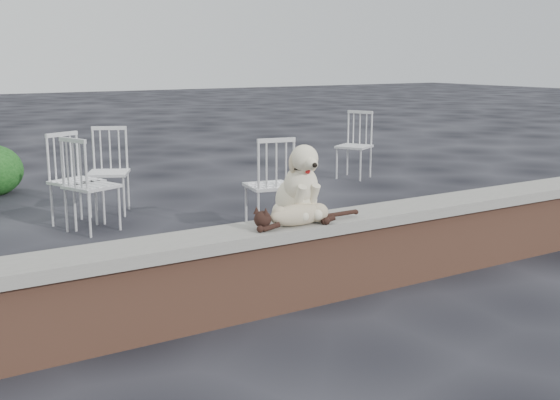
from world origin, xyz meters
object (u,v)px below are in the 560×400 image
dog (296,181)px  chair_d (354,145)px  chair_b (108,171)px  chair_c (269,184)px  chair_e (92,184)px  cat (299,213)px  chair_a (76,180)px

dog → chair_d: (3.42, 3.72, -0.38)m
dog → chair_b: 3.38m
chair_c → dog: bearing=74.5°
dog → chair_e: (-0.63, 2.68, -0.38)m
cat → chair_b: (-0.16, 3.50, -0.19)m
cat → chair_a: size_ratio=1.04×
dog → chair_c: 2.01m
chair_a → chair_b: bearing=15.7°
chair_d → dog: bearing=-70.8°
chair_d → chair_c: same height
dog → chair_c: dog is taller
chair_d → chair_b: same height
chair_b → chair_c: bearing=-28.3°
dog → cat: size_ratio=0.56×
chair_d → chair_a: size_ratio=1.00×
cat → chair_d: bearing=53.7°
dog → chair_e: bearing=109.1°
dog → chair_c: bearing=70.2°
cat → chair_a: bearing=106.7°
chair_b → cat: bearing=-60.4°
cat → chair_d: 5.22m
dog → cat: 0.25m
dog → chair_e: 2.78m
chair_e → chair_c: bearing=-142.4°
chair_e → chair_b: bearing=-51.2°
dog → chair_b: bearing=99.9°
chair_a → dog: bearing=-99.9°
chair_b → chair_e: bearing=-93.1°
cat → chair_d: size_ratio=1.04×
cat → chair_e: 2.89m
chair_c → chair_e: size_ratio=1.00×
chair_b → dog: bearing=-58.9°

